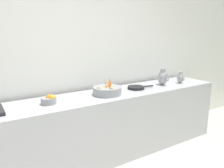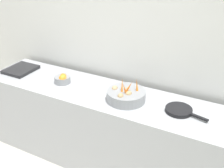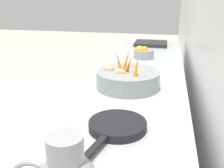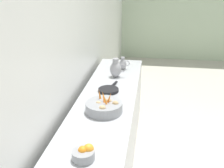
% 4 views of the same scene
% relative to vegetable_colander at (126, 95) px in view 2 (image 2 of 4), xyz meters
% --- Properties ---
extents(tile_wall_left, '(0.10, 9.15, 3.00)m').
position_rel_vegetable_colander_xyz_m(tile_wall_left, '(-0.46, 0.59, 0.56)').
color(tile_wall_left, white).
rests_on(tile_wall_left, ground_plane).
extents(prep_counter, '(0.63, 3.40, 0.89)m').
position_rel_vegetable_colander_xyz_m(prep_counter, '(-0.03, 0.09, -0.50)').
color(prep_counter, '#ADAFB5').
rests_on(prep_counter, ground_plane).
extents(vegetable_colander, '(0.37, 0.37, 0.23)m').
position_rel_vegetable_colander_xyz_m(vegetable_colander, '(0.00, 0.00, 0.00)').
color(vegetable_colander, gray).
rests_on(vegetable_colander, prep_counter).
extents(orange_bowl, '(0.17, 0.17, 0.11)m').
position_rel_vegetable_colander_xyz_m(orange_bowl, '(-0.01, -0.75, -0.01)').
color(orange_bowl, gray).
rests_on(orange_bowl, prep_counter).
extents(counter_sink_basin, '(0.34, 0.30, 0.04)m').
position_rel_vegetable_colander_xyz_m(counter_sink_basin, '(-0.04, -1.38, -0.04)').
color(counter_sink_basin, '#232326').
rests_on(counter_sink_basin, prep_counter).
extents(skillet_on_counter, '(0.24, 0.39, 0.03)m').
position_rel_vegetable_colander_xyz_m(skillet_on_counter, '(-0.04, 0.51, -0.04)').
color(skillet_on_counter, black).
rests_on(skillet_on_counter, prep_counter).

